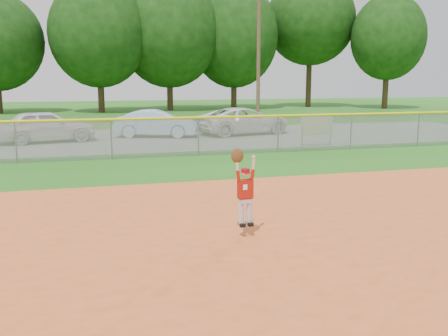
# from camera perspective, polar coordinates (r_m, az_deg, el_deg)

# --- Properties ---
(ground) EXTENTS (120.00, 120.00, 0.00)m
(ground) POSITION_cam_1_polar(r_m,az_deg,el_deg) (9.51, -9.45, -8.39)
(ground) COLOR #225F15
(ground) RESTS_ON ground
(clay_infield) EXTENTS (24.00, 16.00, 0.04)m
(clay_infield) POSITION_cam_1_polar(r_m,az_deg,el_deg) (6.74, -6.59, -16.21)
(clay_infield) COLOR #CC5424
(clay_infield) RESTS_ON ground
(parking_strip) EXTENTS (44.00, 10.00, 0.03)m
(parking_strip) POSITION_cam_1_polar(r_m,az_deg,el_deg) (25.17, -13.38, 3.12)
(parking_strip) COLOR slate
(parking_strip) RESTS_ON ground
(car_white_a) EXTENTS (4.72, 2.65, 1.52)m
(car_white_a) POSITION_cam_1_polar(r_m,az_deg,el_deg) (24.95, -19.64, 4.53)
(car_white_a) COLOR silver
(car_white_a) RESTS_ON parking_strip
(car_blue) EXTENTS (4.44, 2.65, 1.38)m
(car_blue) POSITION_cam_1_polar(r_m,az_deg,el_deg) (25.87, -7.77, 5.07)
(car_blue) COLOR #97BDE2
(car_blue) RESTS_ON parking_strip
(car_white_b) EXTENTS (5.57, 3.58, 1.43)m
(car_white_b) POSITION_cam_1_polar(r_m,az_deg,el_deg) (27.00, 2.27, 5.42)
(car_white_b) COLOR white
(car_white_b) RESTS_ON parking_strip
(sponsor_sign) EXTENTS (1.55, 0.08, 1.38)m
(sponsor_sign) POSITION_cam_1_polar(r_m,az_deg,el_deg) (22.52, 10.54, 4.71)
(sponsor_sign) COLOR gray
(sponsor_sign) RESTS_ON ground
(outfield_fence) EXTENTS (40.06, 0.10, 1.55)m
(outfield_fence) POSITION_cam_1_polar(r_m,az_deg,el_deg) (19.11, -12.77, 3.59)
(outfield_fence) COLOR gray
(outfield_fence) RESTS_ON ground
(power_lines) EXTENTS (19.40, 0.24, 9.00)m
(power_lines) POSITION_cam_1_polar(r_m,az_deg,el_deg) (31.07, -12.32, 13.09)
(power_lines) COLOR #4C3823
(power_lines) RESTS_ON ground
(tree_line) EXTENTS (62.37, 13.00, 14.43)m
(tree_line) POSITION_cam_1_polar(r_m,az_deg,el_deg) (47.13, -13.68, 15.47)
(tree_line) COLOR #422D1C
(tree_line) RESTS_ON ground
(ballplayer) EXTENTS (0.50, 0.22, 2.05)m
(ballplayer) POSITION_cam_1_polar(r_m,az_deg,el_deg) (9.37, 2.31, -2.25)
(ballplayer) COLOR silver
(ballplayer) RESTS_ON ground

